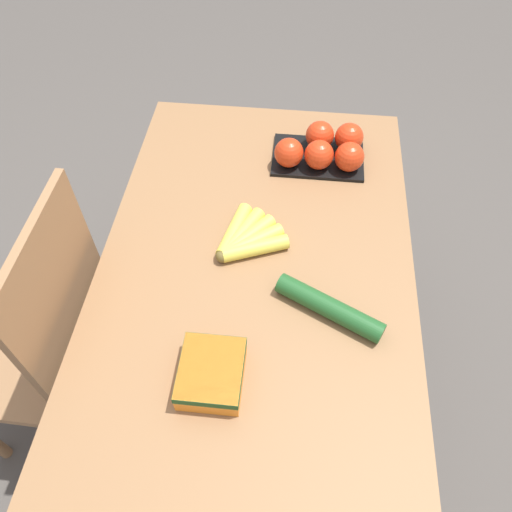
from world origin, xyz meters
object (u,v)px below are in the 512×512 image
at_px(tomato_pack, 324,149).
at_px(carrot_bag, 211,372).
at_px(chair, 47,342).
at_px(cucumber_near, 329,307).
at_px(banana_bunch, 245,239).

height_order(tomato_pack, carrot_bag, tomato_pack).
height_order(chair, carrot_bag, chair).
distance_m(chair, cucumber_near, 0.78).
xyz_separation_m(chair, carrot_bag, (-0.16, -0.50, 0.26)).
distance_m(tomato_pack, carrot_bag, 0.74).
bearing_deg(carrot_bag, chair, 72.44).
relative_size(tomato_pack, cucumber_near, 1.05).
bearing_deg(chair, tomato_pack, 128.73).
distance_m(banana_bunch, cucumber_near, 0.28).
relative_size(chair, banana_bunch, 5.25).
distance_m(chair, carrot_bag, 0.59).
bearing_deg(tomato_pack, chair, 127.62).
bearing_deg(banana_bunch, cucumber_near, -130.88).
xyz_separation_m(chair, banana_bunch, (0.22, -0.53, 0.25)).
relative_size(banana_bunch, cucumber_near, 0.73).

